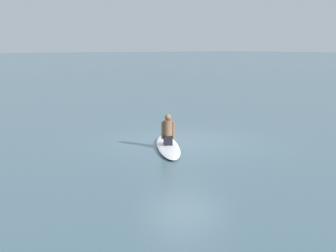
# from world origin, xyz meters

# --- Properties ---
(ground_plane) EXTENTS (400.00, 400.00, 0.00)m
(ground_plane) POSITION_xyz_m (0.00, 0.00, 0.00)
(ground_plane) COLOR slate
(surfboard) EXTENTS (3.07, 2.26, 0.11)m
(surfboard) POSITION_xyz_m (0.36, -0.94, 0.06)
(surfboard) COLOR white
(surfboard) RESTS_ON ground
(person_paddler) EXTENTS (0.38, 0.37, 0.91)m
(person_paddler) POSITION_xyz_m (0.36, -0.94, 0.53)
(person_paddler) COLOR black
(person_paddler) RESTS_ON surfboard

